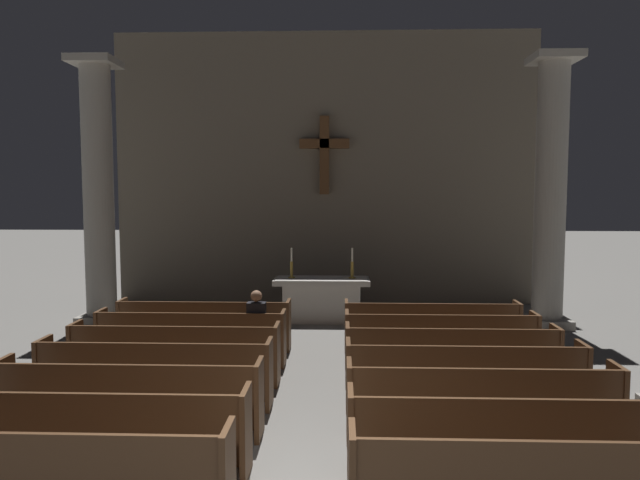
{
  "coord_description": "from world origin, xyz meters",
  "views": [
    {
      "loc": [
        0.45,
        -4.99,
        3.01
      ],
      "look_at": [
        0.0,
        7.32,
        1.99
      ],
      "focal_mm": 32.94,
      "sensor_mm": 36.0,
      "label": 1
    }
  ],
  "objects_px": {
    "pew_left_row_3": "(130,398)",
    "pew_right_row_3": "(482,402)",
    "pew_right_row_4": "(465,376)",
    "pew_right_row_7": "(431,326)",
    "column_right_second": "(550,197)",
    "pew_right_row_5": "(451,356)",
    "pew_left_row_2": "(96,431)",
    "lone_worshipper": "(257,325)",
    "pew_left_row_6": "(191,337)",
    "candlestick_right": "(352,269)",
    "pew_left_row_1": "(49,476)",
    "altar": "(322,298)",
    "pew_right_row_2": "(505,437)",
    "candlestick_left": "(292,268)",
    "pew_right_row_6": "(440,340)",
    "column_left_second": "(99,196)",
    "pew_left_row_4": "(155,373)",
    "pew_left_row_5": "(175,353)",
    "pew_left_row_7": "(205,324)"
  },
  "relations": [
    {
      "from": "pew_left_row_1",
      "to": "pew_right_row_5",
      "type": "distance_m",
      "value": 5.86
    },
    {
      "from": "pew_right_row_4",
      "to": "column_right_second",
      "type": "distance_m",
      "value": 6.36
    },
    {
      "from": "pew_left_row_4",
      "to": "pew_left_row_5",
      "type": "bearing_deg",
      "value": 90.0
    },
    {
      "from": "pew_left_row_1",
      "to": "altar",
      "type": "xyz_separation_m",
      "value": [
        2.15,
        8.47,
        0.06
      ]
    },
    {
      "from": "pew_left_row_4",
      "to": "column_left_second",
      "type": "bearing_deg",
      "value": 119.3
    },
    {
      "from": "pew_left_row_6",
      "to": "column_left_second",
      "type": "bearing_deg",
      "value": 132.5
    },
    {
      "from": "pew_left_row_6",
      "to": "pew_right_row_3",
      "type": "bearing_deg",
      "value": -34.77
    },
    {
      "from": "pew_left_row_6",
      "to": "pew_right_row_6",
      "type": "bearing_deg",
      "value": 0.0
    },
    {
      "from": "pew_right_row_2",
      "to": "pew_right_row_7",
      "type": "height_order",
      "value": "same"
    },
    {
      "from": "pew_left_row_3",
      "to": "pew_right_row_3",
      "type": "xyz_separation_m",
      "value": [
        4.3,
        0.0,
        0.0
      ]
    },
    {
      "from": "pew_left_row_6",
      "to": "pew_right_row_7",
      "type": "height_order",
      "value": "same"
    },
    {
      "from": "pew_left_row_3",
      "to": "pew_left_row_6",
      "type": "xyz_separation_m",
      "value": [
        0.0,
        2.98,
        0.0
      ]
    },
    {
      "from": "pew_left_row_6",
      "to": "candlestick_right",
      "type": "relative_size",
      "value": 4.66
    },
    {
      "from": "pew_left_row_1",
      "to": "column_left_second",
      "type": "distance_m",
      "value": 8.94
    },
    {
      "from": "candlestick_right",
      "to": "pew_left_row_7",
      "type": "bearing_deg",
      "value": -138.68
    },
    {
      "from": "pew_left_row_1",
      "to": "candlestick_right",
      "type": "bearing_deg",
      "value": 71.41
    },
    {
      "from": "pew_left_row_7",
      "to": "pew_right_row_6",
      "type": "xyz_separation_m",
      "value": [
        4.3,
        -0.99,
        0.0
      ]
    },
    {
      "from": "pew_right_row_2",
      "to": "pew_right_row_7",
      "type": "xyz_separation_m",
      "value": [
        0.0,
        4.97,
        0.0
      ]
    },
    {
      "from": "pew_right_row_5",
      "to": "pew_right_row_7",
      "type": "height_order",
      "value": "same"
    },
    {
      "from": "pew_right_row_2",
      "to": "pew_left_row_6",
      "type": "bearing_deg",
      "value": 137.21
    },
    {
      "from": "pew_left_row_6",
      "to": "pew_left_row_7",
      "type": "xyz_separation_m",
      "value": [
        0.0,
        0.99,
        0.0
      ]
    },
    {
      "from": "pew_right_row_2",
      "to": "pew_right_row_3",
      "type": "height_order",
      "value": "same"
    },
    {
      "from": "pew_right_row_2",
      "to": "pew_right_row_5",
      "type": "bearing_deg",
      "value": 90.0
    },
    {
      "from": "pew_right_row_3",
      "to": "pew_right_row_6",
      "type": "bearing_deg",
      "value": 90.0
    },
    {
      "from": "pew_left_row_2",
      "to": "pew_left_row_7",
      "type": "bearing_deg",
      "value": 90.0
    },
    {
      "from": "pew_left_row_1",
      "to": "column_right_second",
      "type": "distance_m",
      "value": 11.1
    },
    {
      "from": "pew_left_row_2",
      "to": "lone_worshipper",
      "type": "bearing_deg",
      "value": 74.08
    },
    {
      "from": "candlestick_left",
      "to": "lone_worshipper",
      "type": "bearing_deg",
      "value": -95.0
    },
    {
      "from": "pew_left_row_7",
      "to": "pew_left_row_6",
      "type": "bearing_deg",
      "value": -90.0
    },
    {
      "from": "pew_right_row_4",
      "to": "pew_right_row_7",
      "type": "xyz_separation_m",
      "value": [
        0.0,
        2.98,
        0.0
      ]
    },
    {
      "from": "pew_left_row_3",
      "to": "pew_right_row_4",
      "type": "height_order",
      "value": "same"
    },
    {
      "from": "pew_right_row_2",
      "to": "candlestick_left",
      "type": "xyz_separation_m",
      "value": [
        -2.85,
        7.48,
        0.76
      ]
    },
    {
      "from": "pew_left_row_2",
      "to": "pew_left_row_6",
      "type": "xyz_separation_m",
      "value": [
        0.0,
        3.98,
        0.0
      ]
    },
    {
      "from": "pew_left_row_3",
      "to": "pew_left_row_6",
      "type": "distance_m",
      "value": 2.98
    },
    {
      "from": "pew_left_row_1",
      "to": "altar",
      "type": "bearing_deg",
      "value": 75.77
    },
    {
      "from": "pew_left_row_5",
      "to": "lone_worshipper",
      "type": "bearing_deg",
      "value": 42.03
    },
    {
      "from": "pew_right_row_7",
      "to": "column_left_second",
      "type": "distance_m",
      "value": 7.87
    },
    {
      "from": "pew_left_row_1",
      "to": "pew_right_row_3",
      "type": "bearing_deg",
      "value": 24.84
    },
    {
      "from": "pew_left_row_6",
      "to": "lone_worshipper",
      "type": "distance_m",
      "value": 1.17
    },
    {
      "from": "lone_worshipper",
      "to": "pew_right_row_2",
      "type": "bearing_deg",
      "value": -51.88
    },
    {
      "from": "pew_right_row_5",
      "to": "column_left_second",
      "type": "distance_m",
      "value": 8.63
    },
    {
      "from": "pew_right_row_4",
      "to": "candlestick_left",
      "type": "distance_m",
      "value": 6.23
    },
    {
      "from": "pew_left_row_6",
      "to": "pew_right_row_2",
      "type": "bearing_deg",
      "value": -42.79
    },
    {
      "from": "pew_left_row_6",
      "to": "candlestick_right",
      "type": "height_order",
      "value": "candlestick_right"
    },
    {
      "from": "pew_right_row_3",
      "to": "lone_worshipper",
      "type": "distance_m",
      "value": 4.37
    },
    {
      "from": "column_right_second",
      "to": "pew_right_row_5",
      "type": "bearing_deg",
      "value": -124.84
    },
    {
      "from": "pew_right_row_4",
      "to": "column_right_second",
      "type": "relative_size",
      "value": 0.55
    },
    {
      "from": "pew_right_row_5",
      "to": "column_left_second",
      "type": "bearing_deg",
      "value": 150.04
    },
    {
      "from": "pew_left_row_2",
      "to": "pew_left_row_5",
      "type": "height_order",
      "value": "same"
    },
    {
      "from": "pew_left_row_6",
      "to": "pew_left_row_5",
      "type": "bearing_deg",
      "value": -90.0
    }
  ]
}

